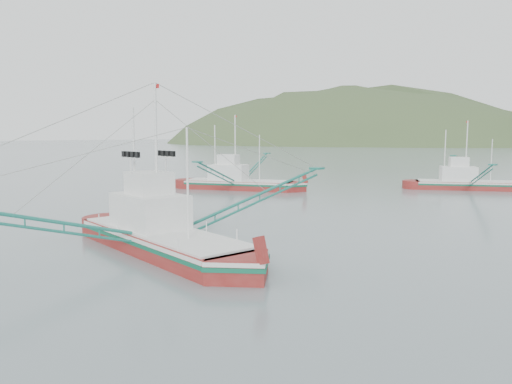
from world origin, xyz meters
The scene contains 5 objects.
ground centered at (0.00, 0.00, 0.00)m, with size 1200.00×1200.00×0.00m, color slate.
main_boat centered at (-1.13, -2.72, 2.12)m, with size 16.64×28.79×11.80m.
bg_boat_left centered at (-21.10, 28.85, 2.20)m, with size 15.65×26.54×11.14m.
bg_boat_far centered at (4.28, 48.51, 2.12)m, with size 14.95×23.98×10.30m.
headland_left centered at (-180.00, 360.00, 0.00)m, with size 448.00×308.00×210.00m, color #3B4F29.
Camera 1 is at (23.64, -24.21, 7.63)m, focal length 35.00 mm.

